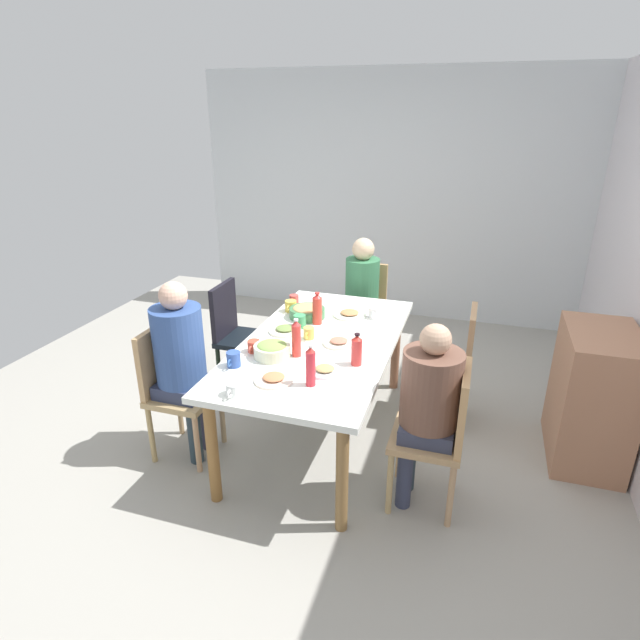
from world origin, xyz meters
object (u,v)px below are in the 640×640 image
plate_2 (325,370)px  cup_4 (374,313)px  plate_0 (285,330)px  plate_1 (339,342)px  side_cabinet (592,396)px  person_2 (181,355)px  cup_3 (309,333)px  chair_1 (454,359)px  person_3 (428,399)px  chair_4 (236,330)px  cup_6 (294,299)px  dining_table (320,351)px  cup_5 (234,389)px  cup_2 (291,306)px  bottle_1 (317,309)px  plate_4 (350,314)px  cup_0 (254,346)px  person_0 (362,290)px  bottle_0 (311,366)px  bowl_0 (272,350)px  cup_1 (233,359)px  bottle_3 (296,339)px  bowl_1 (307,312)px  bottle_2 (357,350)px  chair_2 (173,384)px  cup_7 (300,321)px  chair_0 (363,307)px  plate_3 (274,379)px  chair_3 (442,430)px

plate_2 → cup_4: 0.95m
plate_0 → plate_1: (0.09, 0.42, 0.00)m
plate_0 → plate_2: bearing=41.9°
plate_0 → side_cabinet: (-0.24, 2.05, -0.31)m
person_2 → cup_3: 0.85m
chair_1 → plate_2: chair_1 is taller
person_2 → person_3: (0.00, 1.56, -0.04)m
chair_4 → cup_6: (-0.15, 0.46, 0.27)m
dining_table → cup_5: (0.82, -0.23, 0.11)m
dining_table → cup_2: cup_2 is taller
cup_2 → bottle_1: bearing=57.3°
person_2 → chair_4: size_ratio=1.36×
plate_4 → bottle_1: bearing=-40.5°
cup_3 → plate_4: bearing=162.1°
cup_0 → person_0: bearing=166.9°
plate_4 → bottle_0: bottle_0 is taller
bottle_1 → side_cabinet: 1.92m
dining_table → bowl_0: size_ratio=8.11×
cup_1 → bottle_3: 0.41m
bowl_1 → bottle_1: 0.16m
person_2 → bottle_2: (-0.20, 1.10, 0.11)m
chair_1 → bottle_3: size_ratio=3.59×
plate_2 → cup_3: cup_3 is taller
chair_2 → bottle_2: bearing=99.6°
chair_4 → cup_7: 0.78m
plate_2 → side_cabinet: side_cabinet is taller
chair_0 → chair_2: 1.99m
cup_2 → bottle_3: bottle_3 is taller
plate_1 → bowl_1: bearing=-137.8°
plate_1 → bottle_3: (0.25, -0.21, 0.11)m
bottle_0 → plate_2: bearing=169.5°
dining_table → cup_3: bearing=-95.5°
cup_4 → bottle_2: bottle_2 is taller
cup_2 → bottle_1: bottle_1 is taller
person_0 → plate_3: bearing=-2.6°
bottle_2 → side_cabinet: size_ratio=0.23×
chair_2 → bottle_3: (-0.20, 0.80, 0.35)m
bottle_2 → plate_1: bearing=-144.1°
dining_table → plate_2: size_ratio=9.22×
dining_table → cup_5: bearing=-15.7°
plate_3 → bowl_1: bowl_1 is taller
person_3 → cup_2: 1.49m
chair_3 → bottle_1: size_ratio=3.77×
cup_0 → person_3: bearing=81.1°
plate_3 → bowl_0: 0.32m
person_2 → bowl_0: 0.59m
chair_3 → chair_0: bearing=-154.1°
bowl_0 → cup_5: 0.50m
chair_3 → cup_3: chair_3 is taller
person_2 → plate_1: size_ratio=5.81×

